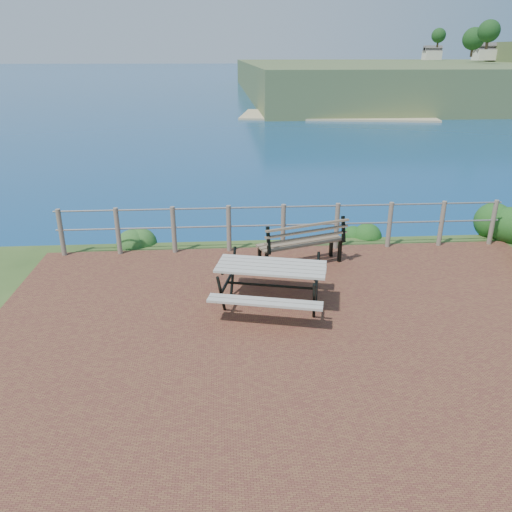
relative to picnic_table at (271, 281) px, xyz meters
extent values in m
cube|color=brown|center=(0.52, -0.78, -0.48)|extent=(10.00, 7.00, 0.12)
plane|color=#145D7C|center=(0.52, 199.22, -0.48)|extent=(1200.00, 1200.00, 0.00)
cylinder|color=#6B5B4C|center=(-4.08, 2.57, 0.04)|extent=(0.10, 0.10, 1.00)
cylinder|color=#6B5B4C|center=(-2.93, 2.57, 0.04)|extent=(0.10, 0.10, 1.00)
cylinder|color=#6B5B4C|center=(-1.78, 2.57, 0.04)|extent=(0.10, 0.10, 1.00)
cylinder|color=#6B5B4C|center=(-0.63, 2.57, 0.04)|extent=(0.10, 0.10, 1.00)
cylinder|color=#6B5B4C|center=(0.52, 2.57, 0.04)|extent=(0.10, 0.10, 1.00)
cylinder|color=#6B5B4C|center=(1.67, 2.57, 0.04)|extent=(0.10, 0.10, 1.00)
cylinder|color=#6B5B4C|center=(2.82, 2.57, 0.04)|extent=(0.10, 0.10, 1.00)
cylinder|color=#6B5B4C|center=(3.97, 2.57, 0.04)|extent=(0.10, 0.10, 1.00)
cylinder|color=#6B5B4C|center=(5.12, 2.57, 0.04)|extent=(0.10, 0.10, 1.00)
cylinder|color=slate|center=(0.52, 2.57, 0.49)|extent=(9.40, 0.04, 0.04)
cylinder|color=slate|center=(0.52, 2.57, 0.09)|extent=(9.40, 0.04, 0.04)
cube|color=#A39D92|center=(0.00, 0.00, 0.27)|extent=(1.88, 1.12, 0.04)
cube|color=#A39D92|center=(0.00, 0.00, -0.03)|extent=(1.77, 0.66, 0.04)
cube|color=#A39D92|center=(0.00, 0.00, -0.03)|extent=(1.77, 0.66, 0.04)
cylinder|color=black|center=(0.00, 0.00, -0.07)|extent=(1.48, 0.40, 0.04)
cube|color=brown|center=(0.75, 1.69, 0.03)|extent=(1.79, 0.99, 0.04)
cube|color=brown|center=(0.75, 1.69, 0.33)|extent=(1.69, 0.70, 0.40)
cube|color=black|center=(0.75, 1.69, -0.22)|extent=(0.07, 0.08, 0.48)
cube|color=black|center=(0.75, 1.69, -0.22)|extent=(0.07, 0.08, 0.48)
cube|color=black|center=(0.75, 1.69, -0.22)|extent=(0.07, 0.08, 0.48)
cube|color=black|center=(0.75, 1.69, -0.22)|extent=(0.07, 0.08, 0.48)
ellipsoid|color=#164916|center=(5.55, 2.93, -0.48)|extent=(1.01, 1.01, 1.44)
ellipsoid|color=#265720|center=(-2.68, 3.40, -0.48)|extent=(0.77, 0.77, 0.51)
ellipsoid|color=#164916|center=(2.48, 3.32, -0.48)|extent=(0.68, 0.68, 0.39)
camera|label=1|loc=(-0.77, -7.36, 3.48)|focal=35.00mm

